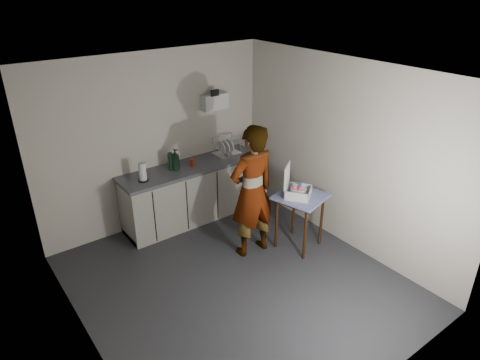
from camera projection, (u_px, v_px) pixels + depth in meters
ground at (237, 282)px, 5.40m from camera, size 4.00×4.00×0.00m
wall_back at (156, 141)px, 6.27m from camera, size 3.60×0.02×2.60m
wall_right at (342, 155)px, 5.80m from camera, size 0.02×4.00×2.60m
wall_left at (78, 245)px, 3.87m from camera, size 0.02×4.00×2.60m
ceiling at (236, 76)px, 4.28m from camera, size 3.60×4.00×0.01m
kitchen_counter at (193, 194)px, 6.66m from camera, size 2.24×0.62×0.91m
wall_shelf at (215, 102)px, 6.57m from camera, size 0.42×0.18×0.37m
side_table at (300, 202)px, 5.85m from camera, size 0.76×0.76×0.80m
standing_man at (252, 192)px, 5.63m from camera, size 0.69×0.46×1.85m
soap_bottle at (175, 160)px, 6.24m from camera, size 0.18×0.18×0.32m
soda_can at (192, 162)px, 6.41m from camera, size 0.06×0.06×0.11m
dark_bottle at (171, 162)px, 6.25m from camera, size 0.08×0.08×0.26m
paper_towel at (143, 172)px, 5.92m from camera, size 0.15×0.15×0.27m
dish_rack at (226, 150)px, 6.83m from camera, size 0.41×0.31×0.29m
bakery_box at (297, 190)px, 5.74m from camera, size 0.46×0.46×0.45m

